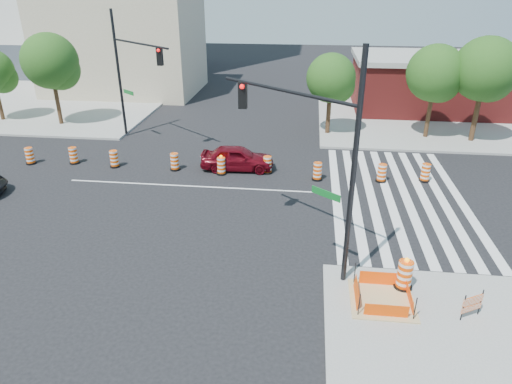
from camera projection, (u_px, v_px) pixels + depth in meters
The scene contains 26 objects.
ground at pixel (193, 186), 25.03m from camera, with size 120.00×120.00×0.00m, color black.
sidewalk_ne at pixel (447, 110), 39.27m from camera, with size 22.00×22.00×0.15m, color gray.
sidewalk_nw at pixel (53, 98), 43.09m from camera, with size 22.00×22.00×0.15m, color gray.
crosswalk_east at pixel (397, 196), 23.87m from camera, with size 6.75×13.50×0.01m.
lane_centerline at pixel (193, 186), 25.03m from camera, with size 14.00×0.12×0.01m, color silver.
excavation_pit at pixel (382, 299), 15.89m from camera, with size 2.20×2.20×0.90m.
brick_storefront at pixel (452, 84), 38.31m from camera, with size 16.50×8.50×4.60m.
beige_midrise at pixel (123, 39), 43.96m from camera, with size 14.00×10.00×10.00m, color tan.
red_coupe at pixel (237, 158), 26.95m from camera, with size 1.72×4.28×1.46m, color #5B0711.
signal_pole_se at pixel (313, 140), 16.06m from camera, with size 5.09×4.11×8.46m.
signal_pole_nw at pixel (131, 66), 29.77m from camera, with size 5.01×4.18×8.44m.
pit_drum at pixel (404, 276), 16.33m from camera, with size 0.66×0.66×1.31m.
barricade at pixel (472, 304), 14.92m from camera, with size 0.76×0.45×1.00m.
tree_north_b at pixel (51, 64), 33.47m from camera, with size 4.05×4.05×6.89m.
tree_north_c at pixel (331, 81), 31.70m from camera, with size 3.44×3.41×5.79m.
tree_north_d at pixel (435, 76), 30.68m from camera, with size 3.82×3.82×6.50m.
tree_north_e at pixel (485, 73), 29.75m from camera, with size 4.17×4.17×7.10m.
median_drum_0 at pixel (30, 156), 27.88m from camera, with size 0.60×0.60×1.02m.
median_drum_1 at pixel (74, 156), 27.93m from camera, with size 0.60×0.60×1.02m.
median_drum_2 at pixel (114, 159), 27.41m from camera, with size 0.60×0.60×1.02m.
median_drum_3 at pixel (175, 162), 26.98m from camera, with size 0.60×0.60×1.02m.
median_drum_4 at pixel (221, 166), 26.38m from camera, with size 0.60×0.60×1.18m.
median_drum_5 at pixel (267, 165), 26.53m from camera, with size 0.60×0.60×1.02m.
median_drum_6 at pixel (317, 172), 25.64m from camera, with size 0.60×0.60×1.02m.
median_drum_7 at pixel (382, 174), 25.42m from camera, with size 0.60×0.60×1.02m.
median_drum_8 at pixel (425, 173), 25.46m from camera, with size 0.60×0.60×1.02m.
Camera 1 is at (6.13, -22.23, 10.36)m, focal length 32.00 mm.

